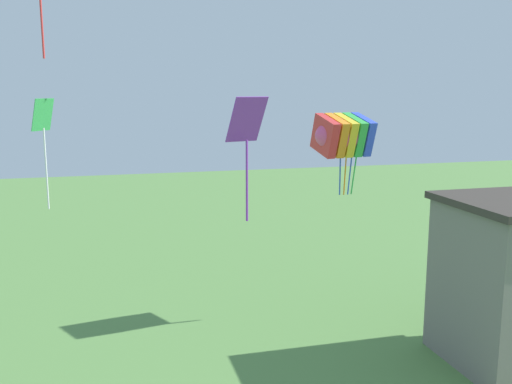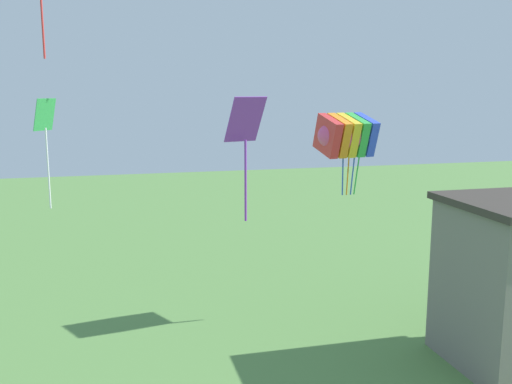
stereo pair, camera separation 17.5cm
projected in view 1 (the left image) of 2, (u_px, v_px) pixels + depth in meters
name	position (u px, v px, depth m)	size (l,w,h in m)	color
kite_rainbow_parafoil	(343.00, 135.00, 22.65)	(2.76, 2.12, 3.27)	#E54C8C
kite_green_diamond	(44.00, 132.00, 16.48)	(0.65, 0.69, 3.23)	green
kite_purple_streamer	(247.00, 133.00, 11.87)	(0.87, 0.70, 2.63)	purple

